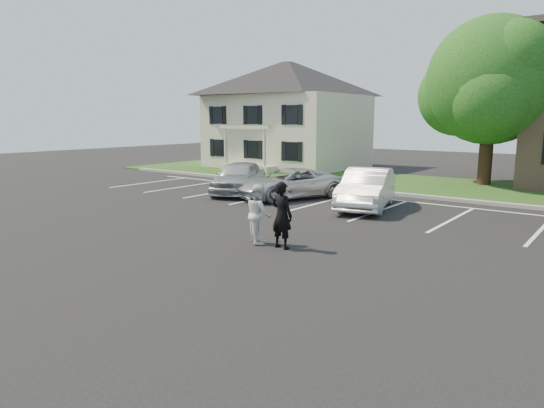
# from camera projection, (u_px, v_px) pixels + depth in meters

# --- Properties ---
(ground_plane) EXTENTS (90.00, 90.00, 0.00)m
(ground_plane) POSITION_uv_depth(u_px,v_px,m) (249.00, 256.00, 12.71)
(ground_plane) COLOR black
(ground_plane) RESTS_ON ground
(curb) EXTENTS (40.00, 0.30, 0.15)m
(curb) POSITION_uv_depth(u_px,v_px,m) (417.00, 196.00, 22.11)
(curb) COLOR gray
(curb) RESTS_ON ground
(grass_strip) EXTENTS (44.00, 8.00, 0.08)m
(grass_strip) POSITION_uv_depth(u_px,v_px,m) (446.00, 187.00, 25.25)
(grass_strip) COLOR #183D0D
(grass_strip) RESTS_ON ground
(stall_lines) EXTENTS (34.00, 5.36, 0.01)m
(stall_lines) POSITION_uv_depth(u_px,v_px,m) (424.00, 211.00, 18.90)
(stall_lines) COLOR silver
(stall_lines) RESTS_ON ground
(house) EXTENTS (10.30, 9.22, 7.60)m
(house) POSITION_uv_depth(u_px,v_px,m) (287.00, 115.00, 35.45)
(house) COLOR #C1B99C
(house) RESTS_ON ground
(tree) EXTENTS (7.80, 7.20, 8.80)m
(tree) POSITION_uv_depth(u_px,v_px,m) (493.00, 84.00, 25.17)
(tree) COLOR black
(tree) RESTS_ON ground
(man_black_suit) EXTENTS (0.72, 0.50, 1.87)m
(man_black_suit) POSITION_uv_depth(u_px,v_px,m) (282.00, 215.00, 13.33)
(man_black_suit) COLOR black
(man_black_suit) RESTS_ON ground
(man_white_shirt) EXTENTS (1.06, 1.02, 1.71)m
(man_white_shirt) POSITION_uv_depth(u_px,v_px,m) (259.00, 214.00, 13.95)
(man_white_shirt) COLOR silver
(man_white_shirt) RESTS_ON ground
(car_silver_west) EXTENTS (3.59, 4.96, 1.57)m
(car_silver_west) POSITION_uv_depth(u_px,v_px,m) (239.00, 177.00, 23.30)
(car_silver_west) COLOR silver
(car_silver_west) RESTS_ON ground
(car_silver_minivan) EXTENTS (3.97, 5.35, 1.35)m
(car_silver_minivan) POSITION_uv_depth(u_px,v_px,m) (289.00, 183.00, 21.84)
(car_silver_minivan) COLOR #B6B7BD
(car_silver_minivan) RESTS_ON ground
(car_white_sedan) EXTENTS (2.94, 5.08, 1.58)m
(car_white_sedan) POSITION_uv_depth(u_px,v_px,m) (367.00, 189.00, 19.43)
(car_white_sedan) COLOR silver
(car_white_sedan) RESTS_ON ground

